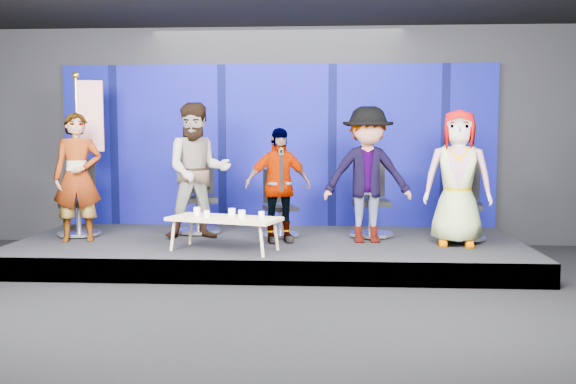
% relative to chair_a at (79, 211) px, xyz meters
% --- Properties ---
extents(ground, '(10.00, 10.00, 0.00)m').
position_rel_chair_a_xyz_m(ground, '(2.82, -2.70, -0.66)').
color(ground, black).
rests_on(ground, ground).
extents(room_walls, '(10.02, 8.02, 3.51)m').
position_rel_chair_a_xyz_m(room_walls, '(2.82, -2.70, 1.77)').
color(room_walls, black).
rests_on(room_walls, ground).
extents(riser, '(7.00, 3.00, 0.30)m').
position_rel_chair_a_xyz_m(riser, '(2.82, -0.20, -0.51)').
color(riser, black).
rests_on(riser, ground).
extents(backdrop, '(7.00, 0.08, 2.60)m').
position_rel_chair_a_xyz_m(backdrop, '(2.82, 1.25, 0.94)').
color(backdrop, '#070B59').
rests_on(backdrop, riser).
extents(chair_a, '(0.76, 0.76, 1.10)m').
position_rel_chair_a_xyz_m(chair_a, '(0.00, 0.00, 0.00)').
color(chair_a, silver).
rests_on(chair_a, riser).
extents(panelist_a, '(0.74, 0.58, 1.78)m').
position_rel_chair_a_xyz_m(panelist_a, '(0.18, -0.47, 0.53)').
color(panelist_a, black).
rests_on(panelist_a, riser).
extents(chair_b, '(0.82, 0.82, 1.19)m').
position_rel_chair_a_xyz_m(chair_b, '(1.70, 0.36, 0.03)').
color(chair_b, silver).
rests_on(chair_b, riser).
extents(panelist_b, '(1.09, 0.94, 1.93)m').
position_rel_chair_a_xyz_m(panelist_b, '(1.80, -0.14, 0.60)').
color(panelist_b, black).
rests_on(panelist_b, riser).
extents(chair_c, '(0.70, 0.70, 0.97)m').
position_rel_chair_a_xyz_m(chair_c, '(2.94, 0.12, -0.04)').
color(chair_c, silver).
rests_on(chair_c, riser).
extents(panelist_c, '(1.00, 0.66, 1.57)m').
position_rel_chair_a_xyz_m(panelist_c, '(2.96, -0.38, 0.42)').
color(panelist_c, black).
rests_on(panelist_c, riser).
extents(chair_d, '(0.70, 0.70, 1.15)m').
position_rel_chair_a_xyz_m(chair_d, '(4.27, 0.20, 0.02)').
color(chair_d, silver).
rests_on(chair_d, riser).
extents(panelist_d, '(1.26, 0.80, 1.86)m').
position_rel_chair_a_xyz_m(panelist_d, '(4.18, -0.31, 0.57)').
color(panelist_d, black).
rests_on(panelist_d, riser).
extents(chair_e, '(0.73, 0.73, 1.12)m').
position_rel_chair_a_xyz_m(chair_e, '(5.55, -0.03, 0.01)').
color(chair_e, silver).
rests_on(chair_e, riser).
extents(panelist_e, '(0.97, 0.72, 1.81)m').
position_rel_chair_a_xyz_m(panelist_e, '(5.37, -0.50, 0.54)').
color(panelist_e, black).
rests_on(panelist_e, riser).
extents(coffee_table, '(1.52, 0.99, 0.43)m').
position_rel_chair_a_xyz_m(coffee_table, '(2.32, -1.08, 0.04)').
color(coffee_table, tan).
rests_on(coffee_table, riser).
extents(mug_a, '(0.09, 0.09, 0.11)m').
position_rel_chair_a_xyz_m(mug_a, '(1.94, -0.93, 0.13)').
color(mug_a, silver).
rests_on(mug_a, coffee_table).
extents(mug_b, '(0.07, 0.07, 0.09)m').
position_rel_chair_a_xyz_m(mug_b, '(2.11, -1.13, 0.12)').
color(mug_b, silver).
rests_on(mug_b, coffee_table).
extents(mug_c, '(0.09, 0.09, 0.11)m').
position_rel_chair_a_xyz_m(mug_c, '(2.41, -1.02, 0.12)').
color(mug_c, silver).
rests_on(mug_c, coffee_table).
extents(mug_d, '(0.09, 0.09, 0.11)m').
position_rel_chair_a_xyz_m(mug_d, '(2.57, -1.20, 0.12)').
color(mug_d, silver).
rests_on(mug_d, coffee_table).
extents(mug_e, '(0.07, 0.07, 0.09)m').
position_rel_chair_a_xyz_m(mug_e, '(2.81, -1.16, 0.11)').
color(mug_e, silver).
rests_on(mug_e, coffee_table).
extents(flag_stand, '(0.55, 0.32, 2.41)m').
position_rel_chair_a_xyz_m(flag_stand, '(0.01, 0.30, 0.91)').
color(flag_stand, black).
rests_on(flag_stand, riser).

